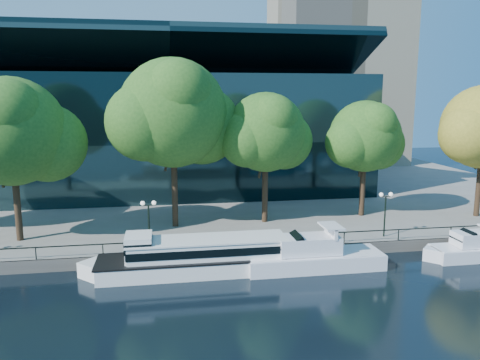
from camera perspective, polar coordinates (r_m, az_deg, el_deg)
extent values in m
plane|color=black|center=(36.24, -0.67, -11.54)|extent=(160.00, 160.00, 0.00)
cube|color=slate|center=(71.15, -5.13, -0.30)|extent=(90.00, 67.00, 1.00)
cube|color=#47443F|center=(38.89, -1.36, -9.21)|extent=(90.00, 0.25, 1.00)
cube|color=black|center=(38.63, -1.41, -7.08)|extent=(88.20, 0.08, 0.08)
cube|color=black|center=(38.78, -1.41, -7.78)|extent=(0.07, 0.07, 0.90)
cube|color=black|center=(65.51, -8.44, 5.35)|extent=(50.00, 24.00, 16.00)
cube|color=black|center=(61.42, -8.61, 13.90)|extent=(50.00, 17.14, 7.86)
cube|color=white|center=(36.77, -4.86, -10.24)|extent=(15.31, 3.72, 1.20)
cube|color=black|center=(36.56, -4.87, -9.33)|extent=(15.62, 3.79, 0.13)
cube|color=white|center=(37.03, -16.96, -10.52)|extent=(3.08, 3.08, 1.20)
cube|color=white|center=(36.37, -4.02, -8.27)|extent=(11.94, 3.05, 1.31)
cube|color=black|center=(36.36, -4.02, -8.19)|extent=(12.10, 3.12, 0.60)
cube|color=white|center=(36.16, -4.03, -7.20)|extent=(12.25, 3.20, 0.11)
cube|color=white|center=(36.19, -12.24, -8.03)|extent=(1.97, 2.60, 1.97)
cube|color=black|center=(36.13, -12.25, -7.70)|extent=(2.02, 2.68, 0.77)
cube|color=white|center=(37.84, 9.04, -9.71)|extent=(10.81, 3.09, 1.24)
cube|color=white|center=(36.56, 0.83, -10.30)|extent=(2.37, 2.37, 1.24)
cube|color=white|center=(37.62, 9.06, -8.80)|extent=(10.60, 3.03, 0.08)
cube|color=white|center=(37.23, 8.30, -7.77)|extent=(4.87, 2.32, 1.34)
cube|color=black|center=(36.80, 6.20, -7.76)|extent=(2.13, 2.22, 1.69)
cube|color=white|center=(37.52, 11.03, -6.14)|extent=(0.26, 2.41, 0.82)
cube|color=white|center=(37.41, 11.05, -5.54)|extent=(1.44, 2.41, 0.15)
cube|color=white|center=(44.34, 27.09, -7.85)|extent=(8.01, 2.49, 1.07)
cube|color=white|center=(42.13, 22.64, -8.42)|extent=(1.96, 1.96, 1.07)
cube|color=white|center=(44.18, 27.14, -7.17)|extent=(7.85, 2.44, 0.07)
cube|color=white|center=(43.77, 26.79, -6.41)|extent=(3.61, 1.87, 1.16)
cube|color=black|center=(43.15, 25.67, -6.42)|extent=(1.63, 1.80, 1.35)
cylinder|color=black|center=(44.65, -25.57, -1.95)|extent=(0.56, 0.56, 7.59)
cylinder|color=black|center=(44.22, -25.17, 1.90)|extent=(1.20, 1.82, 3.80)
cylinder|color=black|center=(44.03, -26.45, 1.41)|extent=(1.10, 1.25, 3.39)
sphere|color=#25531A|center=(43.90, -26.14, 5.34)|extent=(9.17, 9.17, 9.17)
sphere|color=#25531A|center=(44.67, -22.42, 4.19)|extent=(6.88, 6.88, 6.88)
sphere|color=#25531A|center=(41.94, -26.42, 7.34)|extent=(5.50, 5.50, 5.50)
cylinder|color=black|center=(44.98, -8.00, -0.24)|extent=(0.56, 0.56, 8.70)
cylinder|color=black|center=(44.70, -7.47, 4.14)|extent=(1.33, 2.04, 4.33)
cylinder|color=black|center=(44.22, -8.60, 3.64)|extent=(1.22, 1.39, 3.88)
sphere|color=#25531A|center=(44.27, -8.21, 8.10)|extent=(10.17, 10.17, 10.17)
sphere|color=#25531A|center=(46.00, -4.70, 6.65)|extent=(7.63, 7.63, 7.63)
sphere|color=#25531A|center=(43.31, -11.54, 6.94)|extent=(7.12, 7.12, 7.12)
sphere|color=#25531A|center=(42.23, -7.50, 10.43)|extent=(6.10, 6.10, 6.10)
cylinder|color=black|center=(46.40, 3.07, -0.79)|extent=(0.56, 0.56, 7.16)
cylinder|color=black|center=(46.25, 3.65, 2.70)|extent=(1.15, 1.74, 3.59)
cylinder|color=black|center=(45.61, 2.69, 2.28)|extent=(1.06, 1.20, 3.21)
sphere|color=#25531A|center=(45.68, 3.13, 5.83)|extent=(7.73, 7.73, 7.73)
sphere|color=#25531A|center=(47.39, 5.33, 4.79)|extent=(5.80, 5.80, 5.80)
sphere|color=#25531A|center=(44.60, 0.90, 4.99)|extent=(5.41, 5.41, 5.41)
sphere|color=#25531A|center=(44.18, 4.08, 7.43)|extent=(4.64, 4.64, 4.64)
cylinder|color=black|center=(50.53, 14.72, -0.49)|extent=(0.56, 0.56, 6.67)
cylinder|color=black|center=(50.51, 15.28, 2.49)|extent=(1.10, 1.64, 3.35)
cylinder|color=black|center=(49.72, 14.56, 2.13)|extent=(1.01, 1.14, 2.99)
sphere|color=#25531A|center=(49.87, 14.98, 5.16)|extent=(7.31, 7.31, 7.31)
sphere|color=#25531A|center=(51.80, 16.47, 4.25)|extent=(5.48, 5.48, 5.48)
sphere|color=#25531A|center=(48.53, 13.33, 4.45)|extent=(5.12, 5.12, 5.12)
sphere|color=#25531A|center=(48.61, 16.15, 6.50)|extent=(4.39, 4.39, 4.39)
cylinder|color=black|center=(54.51, 27.14, -0.11)|extent=(0.56, 0.56, 7.45)
cylinder|color=black|center=(53.67, 27.21, 2.62)|extent=(1.09, 1.23, 3.33)
sphere|color=olive|center=(52.00, 26.23, 5.02)|extent=(5.97, 5.97, 5.97)
cylinder|color=black|center=(39.27, -11.02, -5.69)|extent=(0.14, 0.14, 3.60)
cube|color=black|center=(38.81, -11.11, -3.06)|extent=(0.90, 0.06, 0.06)
sphere|color=white|center=(38.78, -11.79, -2.79)|extent=(0.36, 0.36, 0.36)
sphere|color=white|center=(38.75, -10.46, -2.75)|extent=(0.36, 0.36, 0.36)
cylinder|color=black|center=(43.75, 17.24, -4.32)|extent=(0.14, 0.14, 3.60)
cube|color=black|center=(43.34, 17.36, -1.95)|extent=(0.90, 0.06, 0.06)
sphere|color=white|center=(43.10, 16.84, -1.71)|extent=(0.36, 0.36, 0.36)
sphere|color=white|center=(43.51, 17.91, -1.66)|extent=(0.36, 0.36, 0.36)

